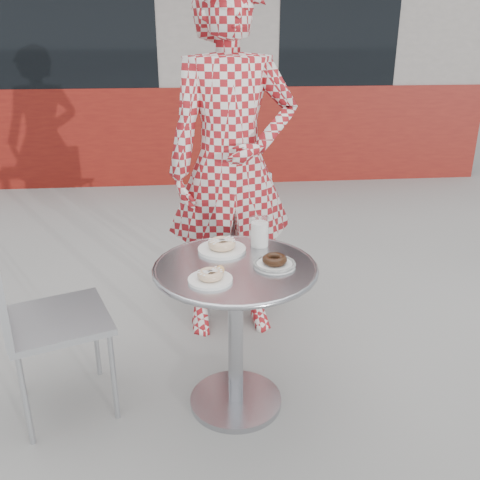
{
  "coord_description": "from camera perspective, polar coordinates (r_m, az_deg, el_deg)",
  "views": [
    {
      "loc": [
        -0.13,
        -1.95,
        1.59
      ],
      "look_at": [
        0.07,
        0.11,
        0.75
      ],
      "focal_mm": 40.0,
      "sensor_mm": 36.0,
      "label": 1
    }
  ],
  "objects": [
    {
      "name": "ground",
      "position": [
        2.52,
        -1.46,
        -17.02
      ],
      "size": [
        60.0,
        60.0,
        0.0
      ],
      "primitive_type": "plane",
      "color": "#9E9B96",
      "rests_on": "ground"
    },
    {
      "name": "storefront",
      "position": [
        7.51,
        -4.88,
        21.19
      ],
      "size": [
        6.02,
        4.55,
        3.0
      ],
      "color": "gray",
      "rests_on": "ground"
    },
    {
      "name": "bistro_table",
      "position": [
        2.24,
        -0.48,
        -6.64
      ],
      "size": [
        0.68,
        0.68,
        0.68
      ],
      "rotation": [
        0.0,
        0.0,
        0.16
      ],
      "color": "silver",
      "rests_on": "ground"
    },
    {
      "name": "chair_far",
      "position": [
        3.24,
        -1.32,
        -2.28
      ],
      "size": [
        0.48,
        0.48,
        0.83
      ],
      "rotation": [
        0.0,
        0.0,
        3.37
      ],
      "color": "#B1B4B9",
      "rests_on": "ground"
    },
    {
      "name": "chair_left",
      "position": [
        2.47,
        -18.74,
        -11.63
      ],
      "size": [
        0.53,
        0.53,
        0.86
      ],
      "rotation": [
        0.0,
        0.0,
        1.93
      ],
      "color": "#B1B4B9",
      "rests_on": "ground"
    },
    {
      "name": "seated_person",
      "position": [
        2.74,
        -0.89,
        7.74
      ],
      "size": [
        0.71,
        0.5,
        1.83
      ],
      "primitive_type": "imported",
      "rotation": [
        0.0,
        0.0,
        0.1
      ],
      "color": "maroon",
      "rests_on": "ground"
    },
    {
      "name": "plate_far",
      "position": [
        2.3,
        -1.95,
        -0.69
      ],
      "size": [
        0.21,
        0.21,
        0.05
      ],
      "rotation": [
        0.0,
        0.0,
        0.24
      ],
      "color": "white",
      "rests_on": "bistro_table"
    },
    {
      "name": "plate_near",
      "position": [
        2.04,
        -3.14,
        -3.91
      ],
      "size": [
        0.17,
        0.17,
        0.05
      ],
      "rotation": [
        0.0,
        0.0,
        0.4
      ],
      "color": "white",
      "rests_on": "bistro_table"
    },
    {
      "name": "plate_checker",
      "position": [
        2.16,
        3.7,
        -2.43
      ],
      "size": [
        0.17,
        0.17,
        0.05
      ],
      "rotation": [
        0.0,
        0.0,
        -0.18
      ],
      "color": "white",
      "rests_on": "bistro_table"
    },
    {
      "name": "milk_cup",
      "position": [
        2.34,
        2.1,
        0.77
      ],
      "size": [
        0.08,
        0.08,
        0.13
      ],
      "rotation": [
        0.0,
        0.0,
        0.34
      ],
      "color": "white",
      "rests_on": "bistro_table"
    }
  ]
}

